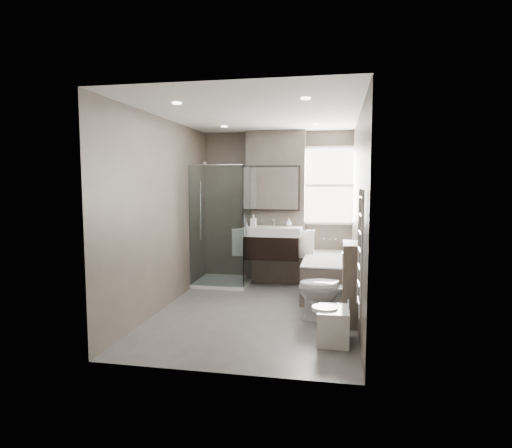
% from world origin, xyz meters
% --- Properties ---
extents(room, '(2.70, 3.90, 2.70)m').
position_xyz_m(room, '(0.00, 0.00, 1.30)').
color(room, '#56524F').
rests_on(room, ground).
extents(vanity_pier, '(1.00, 0.25, 2.60)m').
position_xyz_m(vanity_pier, '(0.00, 1.77, 1.30)').
color(vanity_pier, '#564D44').
rests_on(vanity_pier, ground).
extents(vanity, '(0.95, 0.47, 0.66)m').
position_xyz_m(vanity, '(0.00, 1.43, 0.74)').
color(vanity, black).
rests_on(vanity, vanity_pier).
extents(mirror_cabinet, '(0.86, 0.08, 0.76)m').
position_xyz_m(mirror_cabinet, '(0.00, 1.61, 1.63)').
color(mirror_cabinet, black).
rests_on(mirror_cabinet, vanity_pier).
extents(towel_left, '(0.24, 0.06, 0.44)m').
position_xyz_m(towel_left, '(-0.56, 1.40, 0.72)').
color(towel_left, white).
rests_on(towel_left, vanity_pier).
extents(towel_right, '(0.24, 0.06, 0.44)m').
position_xyz_m(towel_right, '(0.56, 1.40, 0.72)').
color(towel_right, white).
rests_on(towel_right, vanity_pier).
extents(shower_enclosure, '(0.90, 0.90, 2.00)m').
position_xyz_m(shower_enclosure, '(-0.75, 1.35, 0.49)').
color(shower_enclosure, white).
rests_on(shower_enclosure, ground).
extents(bathtub, '(0.75, 1.60, 0.57)m').
position_xyz_m(bathtub, '(0.92, 1.10, 0.32)').
color(bathtub, '#564D44').
rests_on(bathtub, ground).
extents(window, '(0.98, 0.06, 1.33)m').
position_xyz_m(window, '(0.90, 1.88, 1.68)').
color(window, white).
rests_on(window, room).
extents(toilet, '(0.85, 0.55, 0.82)m').
position_xyz_m(toilet, '(0.97, -0.21, 0.41)').
color(toilet, white).
rests_on(toilet, ground).
extents(cistern_box, '(0.19, 0.55, 1.00)m').
position_xyz_m(cistern_box, '(1.21, -0.25, 0.50)').
color(cistern_box, '#564D44').
rests_on(cistern_box, ground).
extents(bidet, '(0.40, 0.46, 0.49)m').
position_xyz_m(bidet, '(1.01, -0.93, 0.20)').
color(bidet, white).
rests_on(bidet, ground).
extents(towel_radiator, '(0.03, 0.49, 1.10)m').
position_xyz_m(towel_radiator, '(1.25, -1.60, 1.12)').
color(towel_radiator, silver).
rests_on(towel_radiator, room).
extents(soap_bottle_a, '(0.09, 0.09, 0.20)m').
position_xyz_m(soap_bottle_a, '(-0.32, 1.41, 1.10)').
color(soap_bottle_a, white).
rests_on(soap_bottle_a, vanity).
extents(soap_bottle_b, '(0.10, 0.10, 0.13)m').
position_xyz_m(soap_bottle_b, '(0.26, 1.50, 1.07)').
color(soap_bottle_b, white).
rests_on(soap_bottle_b, vanity).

